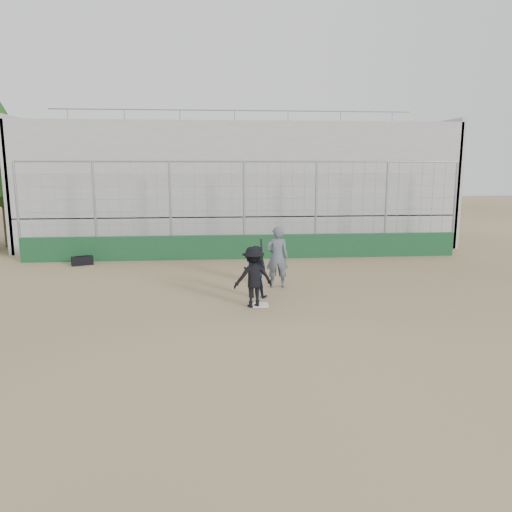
{
  "coord_description": "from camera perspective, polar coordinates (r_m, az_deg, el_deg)",
  "views": [
    {
      "loc": [
        -1.3,
        -13.47,
        3.94
      ],
      "look_at": [
        0.0,
        1.4,
        1.15
      ],
      "focal_mm": 35.0,
      "sensor_mm": 36.0,
      "label": 1
    }
  ],
  "objects": [
    {
      "name": "bleachers",
      "position": [
        25.47,
        -2.1,
        8.3
      ],
      "size": [
        20.25,
        6.7,
        6.98
      ],
      "color": "#999999",
      "rests_on": "ground"
    },
    {
      "name": "backstop",
      "position": [
        20.73,
        -1.35,
        2.31
      ],
      "size": [
        18.1,
        0.25,
        4.04
      ],
      "color": "#133C1F",
      "rests_on": "ground"
    },
    {
      "name": "batter_at_plate",
      "position": [
        13.77,
        -0.3,
        -2.39
      ],
      "size": [
        1.2,
        0.85,
        1.85
      ],
      "color": "black",
      "rests_on": "ground"
    },
    {
      "name": "tree_left",
      "position": [
        26.33,
        -27.11,
        10.43
      ],
      "size": [
        4.48,
        4.48,
        7.0
      ],
      "color": "#3A2815",
      "rests_on": "ground"
    },
    {
      "name": "catcher_crouched",
      "position": [
        14.82,
        -0.07,
        -2.73
      ],
      "size": [
        0.92,
        0.83,
        1.06
      ],
      "color": "black",
      "rests_on": "ground"
    },
    {
      "name": "equipment_bag",
      "position": [
        20.68,
        -19.24,
        -0.51
      ],
      "size": [
        0.87,
        0.63,
        0.38
      ],
      "color": "black",
      "rests_on": "ground"
    },
    {
      "name": "umpire",
      "position": [
        15.92,
        2.43,
        -0.47
      ],
      "size": [
        0.73,
        0.49,
        1.78
      ],
      "primitive_type": "imported",
      "rotation": [
        0.0,
        0.0,
        3.11
      ],
      "color": "#4E5763",
      "rests_on": "ground"
    },
    {
      "name": "ground",
      "position": [
        14.1,
        0.5,
        -5.65
      ],
      "size": [
        90.0,
        90.0,
        0.0
      ],
      "primitive_type": "plane",
      "color": "brown",
      "rests_on": "ground"
    },
    {
      "name": "home_plate",
      "position": [
        14.09,
        0.5,
        -5.6
      ],
      "size": [
        0.44,
        0.44,
        0.02
      ],
      "primitive_type": "cube",
      "color": "white",
      "rests_on": "ground"
    }
  ]
}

